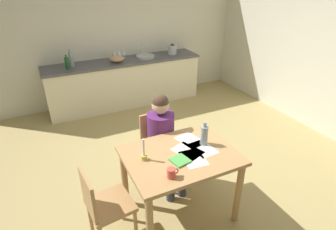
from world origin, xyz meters
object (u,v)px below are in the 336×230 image
(person_seated, at_px, (163,137))
(stovetop_kettle, at_px, (172,49))
(chair_side_empty, at_px, (104,205))
(coffee_mug, at_px, (171,173))
(bottle_oil, at_px, (67,63))
(candlestick, at_px, (144,154))
(wine_glass_near_sink, at_px, (124,52))
(mixing_bowl, at_px, (117,59))
(wine_bottle_on_table, at_px, (204,135))
(bottle_vinegar, at_px, (71,59))
(book_magazine, at_px, (180,160))
(wine_glass_by_kettle, at_px, (119,53))
(chair_at_table, at_px, (158,144))
(wine_glass_back_left, at_px, (114,54))
(dining_table, at_px, (180,164))
(sink_unit, at_px, (145,56))

(person_seated, height_order, stovetop_kettle, person_seated)
(chair_side_empty, height_order, coffee_mug, coffee_mug)
(coffee_mug, relative_size, bottle_oil, 0.46)
(chair_side_empty, xyz_separation_m, candlestick, (0.46, 0.10, 0.36))
(coffee_mug, distance_m, stovetop_kettle, 3.69)
(candlestick, bearing_deg, chair_side_empty, -167.14)
(chair_side_empty, xyz_separation_m, wine_glass_near_sink, (1.25, 3.20, 0.53))
(bottle_oil, distance_m, mixing_bowl, 0.89)
(person_seated, relative_size, wine_glass_near_sink, 7.76)
(person_seated, xyz_separation_m, wine_bottle_on_table, (0.25, -0.47, 0.22))
(bottle_oil, height_order, bottle_vinegar, bottle_vinegar)
(book_magazine, height_order, wine_glass_near_sink, wine_glass_near_sink)
(coffee_mug, height_order, stovetop_kettle, stovetop_kettle)
(bottle_vinegar, relative_size, wine_glass_by_kettle, 2.02)
(chair_at_table, bearing_deg, wine_bottle_on_table, -67.05)
(book_magazine, bearing_deg, wine_glass_back_left, 72.78)
(coffee_mug, relative_size, wine_glass_near_sink, 0.74)
(candlestick, bearing_deg, wine_glass_by_kettle, 77.16)
(chair_at_table, height_order, mixing_bowl, mixing_bowl)
(book_magazine, distance_m, bottle_oil, 3.11)
(dining_table, bearing_deg, bottle_vinegar, 100.46)
(dining_table, distance_m, bottle_oil, 3.03)
(bottle_vinegar, bearing_deg, sink_unit, -1.32)
(chair_at_table, bearing_deg, person_seated, -87.04)
(bottle_vinegar, bearing_deg, bottle_oil, -127.47)
(wine_bottle_on_table, distance_m, mixing_bowl, 2.92)
(wine_glass_by_kettle, bearing_deg, wine_glass_near_sink, 0.00)
(bottle_oil, relative_size, wine_glass_near_sink, 1.61)
(chair_at_table, distance_m, sink_unit, 2.52)
(bottle_vinegar, height_order, mixing_bowl, bottle_vinegar)
(mixing_bowl, bearing_deg, chair_side_empty, -109.22)
(bottle_oil, xyz_separation_m, wine_glass_back_left, (0.90, 0.23, 0.00))
(wine_bottle_on_table, height_order, sink_unit, sink_unit)
(coffee_mug, height_order, wine_glass_by_kettle, wine_glass_by_kettle)
(book_magazine, relative_size, stovetop_kettle, 0.74)
(wine_bottle_on_table, bearing_deg, wine_glass_back_left, 91.05)
(book_magazine, xyz_separation_m, stovetop_kettle, (1.47, 3.12, 0.21))
(candlestick, height_order, stovetop_kettle, stovetop_kettle)
(coffee_mug, distance_m, book_magazine, 0.25)
(dining_table, height_order, coffee_mug, coffee_mug)
(book_magazine, relative_size, sink_unit, 0.45)
(bottle_oil, height_order, mixing_bowl, bottle_oil)
(chair_side_empty, height_order, book_magazine, chair_side_empty)
(sink_unit, height_order, bottle_oil, bottle_oil)
(dining_table, xyz_separation_m, person_seated, (0.05, 0.52, 0.02))
(candlestick, distance_m, wine_glass_back_left, 3.16)
(coffee_mug, relative_size, mixing_bowl, 0.42)
(candlestick, bearing_deg, person_seated, 47.21)
(candlestick, relative_size, mixing_bowl, 0.87)
(coffee_mug, bearing_deg, bottle_vinegar, 95.60)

